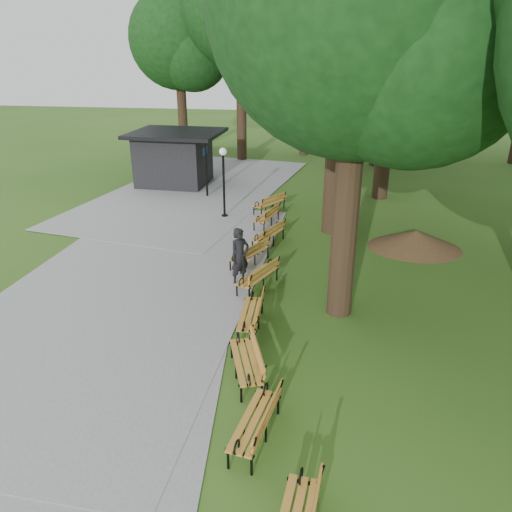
% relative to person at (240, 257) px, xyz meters
% --- Properties ---
extents(ground, '(100.00, 100.00, 0.00)m').
position_rel_person_xyz_m(ground, '(0.50, -3.44, -0.93)').
color(ground, '#2E5919').
rests_on(ground, ground).
extents(path, '(12.00, 38.00, 0.06)m').
position_rel_person_xyz_m(path, '(-3.50, -0.44, -0.90)').
color(path, gray).
rests_on(path, ground).
extents(person, '(0.79, 0.80, 1.86)m').
position_rel_person_xyz_m(person, '(0.00, 0.00, 0.00)').
color(person, black).
rests_on(person, ground).
extents(kiosk, '(4.76, 4.18, 2.90)m').
position_rel_person_xyz_m(kiosk, '(-5.80, 11.50, 0.52)').
color(kiosk, black).
rests_on(kiosk, ground).
extents(lamp_post, '(0.32, 0.32, 3.06)m').
position_rel_person_xyz_m(lamp_post, '(-1.91, 6.42, 1.28)').
color(lamp_post, black).
rests_on(lamp_post, ground).
extents(dirt_mound, '(2.88, 2.88, 0.69)m').
position_rel_person_xyz_m(dirt_mound, '(5.90, 3.96, -0.58)').
color(dirt_mound, '#47301C').
rests_on(dirt_mound, ground).
extents(bench_1, '(0.96, 1.98, 0.88)m').
position_rel_person_xyz_m(bench_1, '(1.52, -6.55, -0.49)').
color(bench_1, '#BE7D2C').
rests_on(bench_1, ground).
extents(bench_2, '(1.21, 2.00, 0.88)m').
position_rel_person_xyz_m(bench_2, '(1.01, -4.70, -0.49)').
color(bench_2, '#BE7D2C').
rests_on(bench_2, ground).
extents(bench_3, '(0.71, 1.92, 0.88)m').
position_rel_person_xyz_m(bench_3, '(0.77, -2.60, -0.49)').
color(bench_3, '#BE7D2C').
rests_on(bench_3, ground).
extents(bench_4, '(1.33, 2.00, 0.88)m').
position_rel_person_xyz_m(bench_4, '(0.60, -0.26, -0.49)').
color(bench_4, '#BE7D2C').
rests_on(bench_4, ground).
extents(bench_5, '(1.39, 1.99, 0.88)m').
position_rel_person_xyz_m(bench_5, '(0.05, 1.48, -0.49)').
color(bench_5, '#BE7D2C').
rests_on(bench_5, ground).
extents(bench_6, '(1.28, 2.00, 0.88)m').
position_rel_person_xyz_m(bench_6, '(0.44, 3.42, -0.49)').
color(bench_6, '#BE7D2C').
rests_on(bench_6, ground).
extents(bench_7, '(1.08, 2.00, 0.88)m').
position_rel_person_xyz_m(bench_7, '(0.08, 5.54, -0.49)').
color(bench_7, '#BE7D2C').
rests_on(bench_7, ground).
extents(bench_8, '(1.54, 1.95, 0.88)m').
position_rel_person_xyz_m(bench_8, '(-0.05, 7.41, -0.49)').
color(bench_8, '#BE7D2C').
rests_on(bench_8, ground).
extents(lawn_tree_0, '(7.02, 7.02, 11.40)m').
position_rel_person_xyz_m(lawn_tree_0, '(3.09, -1.35, 6.91)').
color(lawn_tree_0, black).
rests_on(lawn_tree_0, ground).
extents(tree_backdrop, '(36.12, 10.09, 16.56)m').
position_rel_person_xyz_m(tree_backdrop, '(6.74, 19.50, 7.35)').
color(tree_backdrop, black).
rests_on(tree_backdrop, ground).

